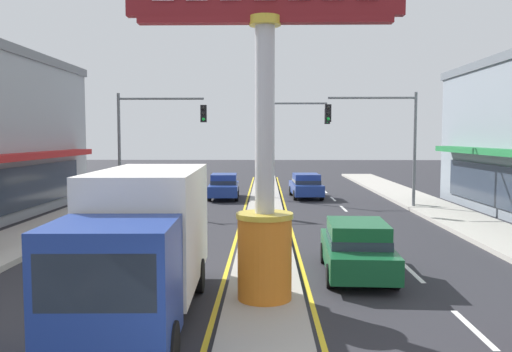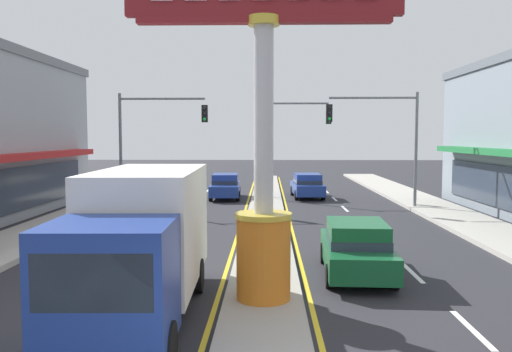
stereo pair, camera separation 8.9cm
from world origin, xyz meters
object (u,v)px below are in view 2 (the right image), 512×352
object	(u,v)px
district_sign	(264,128)
suv_kerb_right	(129,204)
traffic_light_left_side	(152,129)
sedan_mid_left_lane	(307,185)
traffic_light_right_side	(383,129)
box_truck_far_right_lane	(143,237)
sedan_far_left_oncoming	(225,186)
sedan_near_left_lane	(356,248)
traffic_light_median_far	(288,131)

from	to	relation	value
district_sign	suv_kerb_right	size ratio (longest dim) A/B	1.71
traffic_light_left_side	sedan_mid_left_lane	distance (m)	10.50
traffic_light_left_side	traffic_light_right_side	world-z (taller)	same
box_truck_far_right_lane	sedan_mid_left_lane	world-z (taller)	box_truck_far_right_lane
sedan_far_left_oncoming	suv_kerb_right	size ratio (longest dim) A/B	0.94
sedan_mid_left_lane	traffic_light_right_side	bearing A→B (deg)	-54.96
sedan_mid_left_lane	suv_kerb_right	bearing A→B (deg)	-128.10
box_truck_far_right_lane	sedan_near_left_lane	world-z (taller)	box_truck_far_right_lane
traffic_light_right_side	sedan_mid_left_lane	world-z (taller)	traffic_light_right_side
traffic_light_median_far	sedan_near_left_lane	world-z (taller)	traffic_light_median_far
sedan_far_left_oncoming	suv_kerb_right	world-z (taller)	suv_kerb_right
suv_kerb_right	traffic_light_right_side	bearing A→B (deg)	25.20
sedan_far_left_oncoming	traffic_light_median_far	bearing A→B (deg)	-0.42
box_truck_far_right_lane	sedan_far_left_oncoming	size ratio (longest dim) A/B	1.60
suv_kerb_right	sedan_near_left_lane	bearing A→B (deg)	-42.48
traffic_light_median_far	suv_kerb_right	size ratio (longest dim) A/B	1.33
traffic_light_left_side	traffic_light_right_side	xyz separation A→B (m)	(12.31, -0.42, 0.00)
traffic_light_median_far	traffic_light_right_side	bearing A→B (deg)	-43.84
traffic_light_median_far	sedan_near_left_lane	xyz separation A→B (m)	(1.23, -18.01, -3.41)
district_sign	traffic_light_right_side	bearing A→B (deg)	68.93
traffic_light_median_far	suv_kerb_right	bearing A→B (deg)	-125.05
traffic_light_median_far	box_truck_far_right_lane	xyz separation A→B (m)	(-3.96, -21.30, -2.50)
box_truck_far_right_lane	sedan_mid_left_lane	xyz separation A→B (m)	(5.19, 21.78, -0.91)
district_sign	suv_kerb_right	bearing A→B (deg)	119.62
box_truck_far_right_lane	sedan_far_left_oncoming	bearing A→B (deg)	89.88
sedan_near_left_lane	suv_kerb_right	distance (m)	11.44
sedan_near_left_lane	traffic_light_left_side	bearing A→B (deg)	122.29
district_sign	sedan_near_left_lane	size ratio (longest dim) A/B	1.82
sedan_mid_left_lane	suv_kerb_right	size ratio (longest dim) A/B	0.94
district_sign	traffic_light_left_side	size ratio (longest dim) A/B	1.29
traffic_light_median_far	sedan_far_left_oncoming	world-z (taller)	traffic_light_median_far
traffic_light_right_side	sedan_far_left_oncoming	world-z (taller)	traffic_light_right_side
sedan_far_left_oncoming	suv_kerb_right	distance (m)	10.83
sedan_mid_left_lane	suv_kerb_right	distance (m)	13.69
district_sign	box_truck_far_right_lane	world-z (taller)	district_sign
traffic_light_left_side	box_truck_far_right_lane	xyz separation A→B (m)	(3.54, -17.10, -2.55)
traffic_light_median_far	sedan_far_left_oncoming	bearing A→B (deg)	179.58
sedan_near_left_lane	sedan_mid_left_lane	xyz separation A→B (m)	(0.01, 18.49, 0.00)
traffic_light_median_far	box_truck_far_right_lane	size ratio (longest dim) A/B	0.89
sedan_far_left_oncoming	sedan_near_left_lane	bearing A→B (deg)	-74.09
sedan_mid_left_lane	traffic_light_left_side	bearing A→B (deg)	-151.78
district_sign	sedan_far_left_oncoming	world-z (taller)	district_sign
traffic_light_left_side	sedan_mid_left_lane	bearing A→B (deg)	28.22
traffic_light_left_side	suv_kerb_right	world-z (taller)	traffic_light_left_side
sedan_near_left_lane	suv_kerb_right	bearing A→B (deg)	137.52
sedan_far_left_oncoming	suv_kerb_right	bearing A→B (deg)	-107.72
box_truck_far_right_lane	sedan_near_left_lane	size ratio (longest dim) A/B	1.59
traffic_light_left_side	sedan_far_left_oncoming	size ratio (longest dim) A/B	1.42
traffic_light_right_side	sedan_near_left_lane	world-z (taller)	traffic_light_right_side
traffic_light_right_side	suv_kerb_right	world-z (taller)	traffic_light_right_side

